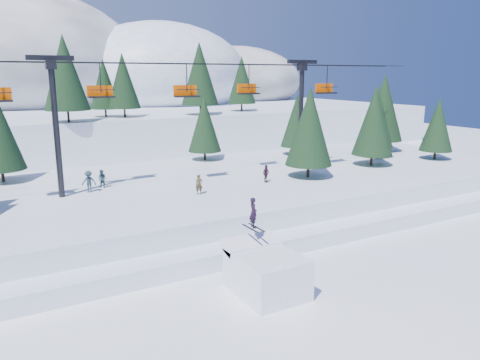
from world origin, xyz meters
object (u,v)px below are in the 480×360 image
jump_kicker (266,271)px  banner_far (360,226)px  banner_near (315,240)px  chairlift (181,101)px

jump_kicker → banner_far: jump_kicker is taller
banner_near → jump_kicker: bearing=-148.6°
jump_kicker → banner_near: 7.56m
chairlift → banner_near: bearing=-71.6°
jump_kicker → banner_near: bearing=31.4°
chairlift → banner_far: 17.32m
jump_kicker → banner_near: (6.43, 3.92, -0.66)m
jump_kicker → chairlift: 18.59m
chairlift → banner_near: chairlift is taller
jump_kicker → banner_near: size_ratio=1.77×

